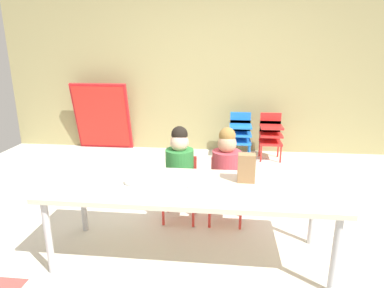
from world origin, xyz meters
The scene contains 12 objects.
ground_plane centered at (-0.01, 0.00, -0.01)m, with size 6.60×4.43×0.02m.
back_wall centered at (0.00, 2.22, 1.33)m, with size 6.60×0.10×2.65m, color tan.
craft_table centered at (-0.01, -0.74, 0.56)m, with size 2.15×0.71×0.61m.
seated_child_near_camera centered at (-0.17, -0.16, 0.55)m, with size 0.33×0.33×0.92m.
seated_child_middle_seat centered at (0.26, -0.16, 0.55)m, with size 0.34×0.34×0.92m.
kid_chair_blue_stack centered at (0.46, 1.80, 0.40)m, with size 0.32×0.30×0.68m.
kid_chair_red_stack centered at (0.90, 1.80, 0.40)m, with size 0.32×0.30×0.68m.
folded_activity_table centered at (-1.74, 2.02, 0.54)m, with size 0.90×0.29×1.09m.
paper_bag_brown centered at (0.41, -0.62, 0.72)m, with size 0.13×0.09×0.22m, color #9E754C.
paper_plate_near_edge centered at (-0.45, -0.76, 0.62)m, with size 0.18×0.18×0.01m, color white.
paper_plate_center_table centered at (0.05, -0.73, 0.62)m, with size 0.18×0.18×0.01m, color white.
donut_powdered_on_plate centered at (-0.45, -0.76, 0.64)m, with size 0.12×0.12×0.03m, color white.
Camera 1 is at (0.25, -2.99, 1.60)m, focal length 30.72 mm.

